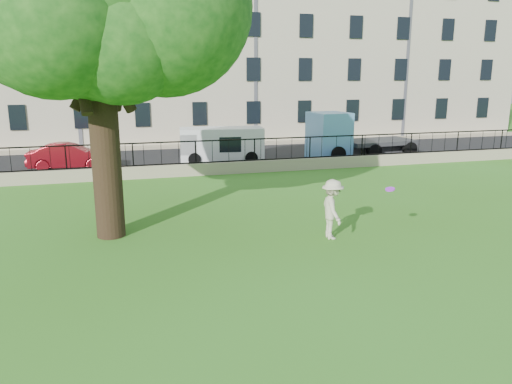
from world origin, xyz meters
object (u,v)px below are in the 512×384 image
object	(u,v)px
white_van	(222,145)
blue_truck	(362,134)
frisbee	(390,189)
man	(332,209)
red_sedan	(70,156)

from	to	relation	value
white_van	blue_truck	size ratio (longest dim) A/B	0.71
frisbee	blue_truck	distance (m)	16.40
man	red_sedan	bearing A→B (deg)	37.58
blue_truck	man	bearing A→B (deg)	-126.44
red_sedan	man	bearing A→B (deg)	-146.22
blue_truck	red_sedan	bearing A→B (deg)	172.26
man	blue_truck	bearing A→B (deg)	-24.14
man	frisbee	xyz separation A→B (m)	(1.18, -1.24, 0.83)
red_sedan	blue_truck	distance (m)	16.65
red_sedan	blue_truck	xyz separation A→B (m)	(16.63, -0.45, 0.68)
frisbee	blue_truck	bearing A→B (deg)	65.51
man	blue_truck	xyz separation A→B (m)	(7.98, 13.68, 0.44)
man	frisbee	world-z (taller)	man
red_sedan	blue_truck	size ratio (longest dim) A/B	0.64
white_van	red_sedan	bearing A→B (deg)	-173.45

